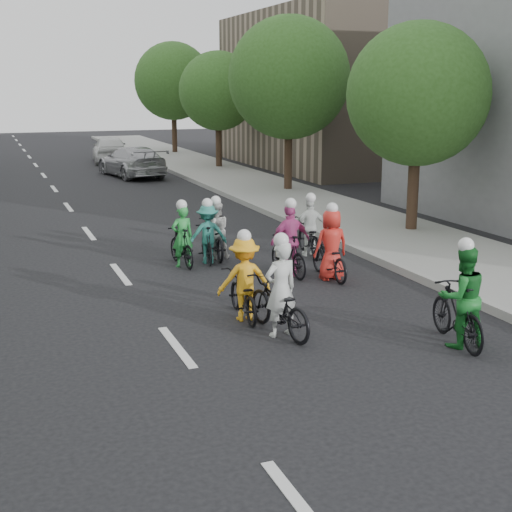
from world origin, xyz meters
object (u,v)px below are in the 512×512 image
cyclist_2 (244,286)px  cyclist_4 (330,253)px  cyclist_0 (279,301)px  cyclist_3 (289,248)px  follow_car_trail (110,149)px  cyclist_8 (309,234)px  cyclist_5 (182,243)px  follow_car_lead (132,162)px  cyclist_6 (215,236)px  cyclist_1 (460,305)px  cyclist_7 (207,238)px

cyclist_2 → cyclist_4: 3.40m
cyclist_0 → cyclist_3: bearing=-125.2°
cyclist_2 → follow_car_trail: size_ratio=0.38×
cyclist_8 → cyclist_3: bearing=61.2°
cyclist_4 → cyclist_5: cyclist_4 is taller
cyclist_0 → cyclist_4: (2.48, 2.98, 0.01)m
follow_car_lead → follow_car_trail: 6.88m
cyclist_5 → cyclist_8: size_ratio=0.88×
cyclist_6 → follow_car_lead: 17.23m
cyclist_4 → cyclist_8: cyclist_4 is taller
cyclist_3 → cyclist_1: bearing=94.0°
cyclist_1 → cyclist_8: (0.47, 6.80, -0.14)m
cyclist_4 → cyclist_0: bearing=51.5°
follow_car_trail → cyclist_5: bearing=90.5°
cyclist_0 → follow_car_trail: 29.96m
cyclist_4 → follow_car_trail: bearing=-88.3°
cyclist_6 → follow_car_trail: bearing=-86.9°
cyclist_3 → cyclist_8: size_ratio=0.98×
cyclist_2 → cyclist_7: (0.67, 4.40, -0.01)m
cyclist_3 → cyclist_6: (-1.01, 2.29, -0.10)m
cyclist_0 → cyclist_8: size_ratio=1.07×
cyclist_6 → follow_car_trail: size_ratio=0.41×
cyclist_1 → cyclist_2: cyclist_1 is taller
cyclist_5 → cyclist_1: bearing=107.7°
cyclist_6 → follow_car_trail: cyclist_6 is taller
cyclist_8 → follow_car_trail: (-0.79, 24.64, 0.21)m
cyclist_0 → follow_car_trail: (2.24, 29.87, 0.18)m
cyclist_7 → cyclist_1: bearing=115.9°
cyclist_2 → cyclist_3: 3.23m
follow_car_lead → follow_car_trail: bearing=-100.7°
cyclist_7 → cyclist_3: bearing=134.2°
cyclist_2 → cyclist_5: size_ratio=1.06×
cyclist_3 → cyclist_5: (-2.01, 1.78, -0.09)m
cyclist_6 → follow_car_trail: 24.10m
cyclist_2 → cyclist_7: 4.45m
cyclist_2 → cyclist_3: bearing=-124.3°
cyclist_3 → cyclist_4: size_ratio=1.04×
cyclist_4 → cyclist_8: bearing=-102.4°
cyclist_6 → cyclist_2: bearing=84.9°
cyclist_6 → cyclist_8: size_ratio=1.01×
cyclist_0 → cyclist_1: (2.56, -1.56, 0.10)m
cyclist_3 → cyclist_4: cyclist_3 is taller
cyclist_0 → cyclist_7: bearing=-103.1°
cyclist_3 → cyclist_6: bearing=-71.5°
cyclist_7 → follow_car_trail: cyclist_7 is taller
cyclist_5 → cyclist_6: (1.00, 0.51, -0.00)m
cyclist_2 → follow_car_trail: (2.52, 28.86, 0.15)m
cyclist_0 → cyclist_4: 3.88m
follow_car_lead → follow_car_trail: follow_car_trail is taller
cyclist_4 → cyclist_6: 3.33m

